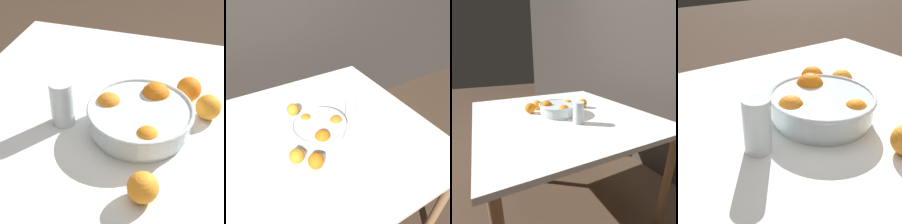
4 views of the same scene
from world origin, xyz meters
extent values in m
plane|color=#4C3828|center=(0.00, 0.00, 0.00)|extent=(12.00, 12.00, 0.00)
cube|color=#38332D|center=(0.00, 1.04, 1.30)|extent=(8.00, 0.05, 2.60)
cube|color=white|center=(0.00, 0.00, 0.74)|extent=(1.22, 1.16, 0.03)
cylinder|color=#936B47|center=(-0.55, -0.52, 0.36)|extent=(0.05, 0.05, 0.72)
cylinder|color=#936B47|center=(-0.55, 0.52, 0.36)|extent=(0.05, 0.05, 0.72)
cylinder|color=#936B47|center=(0.55, 0.52, 0.36)|extent=(0.05, 0.05, 0.72)
cylinder|color=silver|center=(0.02, -0.01, 0.76)|extent=(0.26, 0.26, 0.02)
cylinder|color=silver|center=(0.02, -0.01, 0.80)|extent=(0.28, 0.28, 0.05)
torus|color=silver|center=(0.02, -0.01, 0.83)|extent=(0.29, 0.29, 0.01)
sphere|color=orange|center=(0.11, -0.03, 0.81)|extent=(0.07, 0.07, 0.07)
sphere|color=orange|center=(-0.02, 0.08, 0.81)|extent=(0.07, 0.07, 0.07)
sphere|color=orange|center=(-0.01, -0.10, 0.81)|extent=(0.08, 0.08, 0.08)
cylinder|color=#F4A314|center=(0.23, 0.02, 0.81)|extent=(0.06, 0.06, 0.11)
cylinder|color=silver|center=(0.23, 0.02, 0.82)|extent=(0.07, 0.07, 0.14)
sphere|color=orange|center=(-0.16, -0.12, 0.79)|extent=(0.07, 0.07, 0.07)
sphere|color=orange|center=(-0.09, -0.20, 0.79)|extent=(0.08, 0.08, 0.08)
sphere|color=orange|center=(-0.05, 0.22, 0.79)|extent=(0.07, 0.07, 0.07)
camera|label=1|loc=(-0.14, 0.77, 1.44)|focal=60.00mm
camera|label=2|loc=(-0.33, -0.80, 1.58)|focal=35.00mm
camera|label=3|loc=(1.10, -0.51, 1.16)|focal=28.00mm
camera|label=4|loc=(0.51, 0.56, 1.19)|focal=50.00mm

